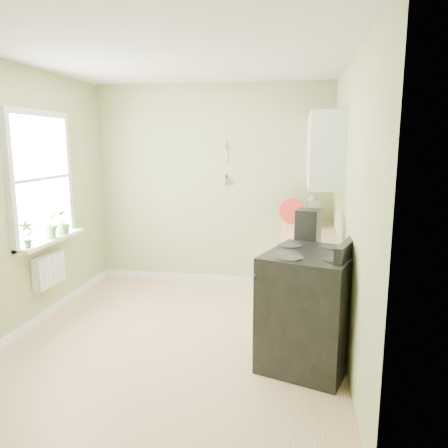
% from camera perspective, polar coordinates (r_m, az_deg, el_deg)
% --- Properties ---
extents(floor, '(3.20, 3.60, 0.02)m').
position_cam_1_polar(floor, '(4.59, -5.89, -14.48)').
color(floor, tan).
rests_on(floor, ground).
extents(ceiling, '(3.20, 3.60, 0.02)m').
position_cam_1_polar(ceiling, '(4.24, -6.64, 21.10)').
color(ceiling, white).
rests_on(ceiling, wall_back).
extents(wall_back, '(3.20, 0.02, 2.70)m').
position_cam_1_polar(wall_back, '(5.95, -1.55, 4.98)').
color(wall_back, '#ACB47A').
rests_on(wall_back, floor).
extents(wall_left, '(0.02, 3.60, 2.70)m').
position_cam_1_polar(wall_left, '(4.89, -24.76, 2.78)').
color(wall_left, '#ACB47A').
rests_on(wall_left, floor).
extents(wall_right, '(0.02, 3.60, 2.70)m').
position_cam_1_polar(wall_right, '(4.08, 16.12, 1.96)').
color(wall_right, '#ACB47A').
rests_on(wall_right, floor).
extents(base_cabinets, '(0.60, 1.60, 0.87)m').
position_cam_1_polar(base_cabinets, '(5.23, 10.97, -6.24)').
color(base_cabinets, white).
rests_on(base_cabinets, floor).
extents(countertop, '(0.64, 1.60, 0.04)m').
position_cam_1_polar(countertop, '(5.12, 11.04, -1.36)').
color(countertop, beige).
rests_on(countertop, base_cabinets).
extents(upper_cabinets, '(0.35, 1.40, 0.80)m').
position_cam_1_polar(upper_cabinets, '(5.12, 12.92, 9.41)').
color(upper_cabinets, white).
rests_on(upper_cabinets, wall_right).
extents(window, '(0.06, 1.14, 1.44)m').
position_cam_1_polar(window, '(5.10, -22.81, 5.47)').
color(window, white).
rests_on(window, wall_left).
extents(window_sill, '(0.18, 1.14, 0.04)m').
position_cam_1_polar(window_sill, '(5.16, -21.59, -1.93)').
color(window_sill, white).
rests_on(window_sill, wall_left).
extents(radiator, '(0.12, 0.50, 0.35)m').
position_cam_1_polar(radiator, '(5.21, -21.91, -5.58)').
color(radiator, white).
rests_on(radiator, wall_left).
extents(wall_utensils, '(0.02, 0.14, 0.58)m').
position_cam_1_polar(wall_utensils, '(5.87, 0.31, 7.00)').
color(wall_utensils, beige).
rests_on(wall_utensils, wall_back).
extents(stove, '(0.97, 1.01, 1.14)m').
position_cam_1_polar(stove, '(3.95, 11.15, -10.67)').
color(stove, black).
rests_on(stove, floor).
extents(stand_mixer, '(0.21, 0.32, 0.37)m').
position_cam_1_polar(stand_mixer, '(5.49, 11.44, 1.32)').
color(stand_mixer, '#B2B2B7').
rests_on(stand_mixer, countertop).
extents(kettle, '(0.20, 0.12, 0.21)m').
position_cam_1_polar(kettle, '(5.80, 8.53, 1.36)').
color(kettle, silver).
rests_on(kettle, countertop).
extents(coffee_maker, '(0.27, 0.28, 0.38)m').
position_cam_1_polar(coffee_maker, '(4.39, 10.89, -0.68)').
color(coffee_maker, black).
rests_on(coffee_maker, countertop).
extents(red_tray, '(0.33, 0.10, 0.32)m').
position_cam_1_polar(red_tray, '(5.64, 8.87, 1.69)').
color(red_tray, '#AD271F').
rests_on(red_tray, countertop).
extents(jar, '(0.08, 0.08, 0.09)m').
position_cam_1_polar(jar, '(4.85, 9.61, -1.17)').
color(jar, '#B4B191').
rests_on(jar, countertop).
extents(plant_a, '(0.16, 0.18, 0.28)m').
position_cam_1_polar(plant_a, '(4.75, -24.37, -1.20)').
color(plant_a, '#477131').
rests_on(plant_a, window_sill).
extents(plant_b, '(0.18, 0.21, 0.32)m').
position_cam_1_polar(plant_b, '(5.11, -21.68, 0.04)').
color(plant_b, '#477131').
rests_on(plant_b, window_sill).
extents(plant_c, '(0.20, 0.20, 0.28)m').
position_cam_1_polar(plant_c, '(5.32, -20.34, 0.28)').
color(plant_c, '#477131').
rests_on(plant_c, window_sill).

